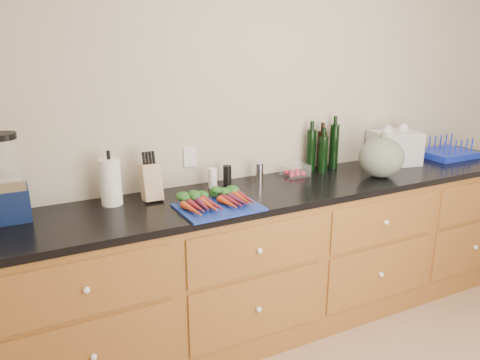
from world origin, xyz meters
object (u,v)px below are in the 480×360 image
cutting_board (219,207)px  dish_rack (447,152)px  squash (381,157)px  knife_block (151,182)px  blender_appliance (8,183)px  paper_towel (111,182)px  carrots (215,200)px  tomato_box (295,170)px

cutting_board → dish_rack: dish_rack is taller
squash → knife_block: (-1.47, 0.24, -0.03)m
blender_appliance → cutting_board: bearing=-17.7°
knife_block → dish_rack: (2.31, -0.06, -0.06)m
paper_towel → knife_block: bearing=-5.3°
carrots → dish_rack: 2.04m
carrots → blender_appliance: (-0.99, 0.27, 0.16)m
blender_appliance → dish_rack: (3.02, -0.08, -0.16)m
cutting_board → paper_towel: bearing=147.2°
squash → carrots: bearing=-179.0°
knife_block → squash: bearing=-9.1°
paper_towel → dish_rack: paper_towel is taller
carrots → blender_appliance: size_ratio=0.87×
squash → blender_appliance: (-2.19, 0.25, 0.06)m
cutting_board → squash: bearing=3.1°
blender_appliance → tomato_box: size_ratio=2.69×
blender_appliance → knife_block: (0.71, -0.02, -0.09)m
tomato_box → squash: bearing=-28.4°
cutting_board → squash: 1.20m
squash → tomato_box: size_ratio=1.77×
tomato_box → knife_block: bearing=-178.3°
carrots → dish_rack: bearing=5.5°
blender_appliance → carrots: bearing=-15.4°
carrots → squash: 1.20m
squash → blender_appliance: blender_appliance is taller
blender_appliance → squash: bearing=-6.6°
blender_appliance → tomato_box: 1.70m
cutting_board → blender_appliance: size_ratio=0.97×
blender_appliance → tomato_box: blender_appliance is taller
cutting_board → blender_appliance: bearing=162.3°
blender_appliance → dish_rack: 3.03m
carrots → paper_towel: 0.58m
carrots → knife_block: bearing=137.5°
cutting_board → carrots: 0.05m
cutting_board → tomato_box: 0.78m
cutting_board → paper_towel: (-0.50, 0.32, 0.12)m
tomato_box → dish_rack: dish_rack is taller
cutting_board → squash: (1.19, 0.06, 0.13)m
squash → blender_appliance: 2.20m
cutting_board → carrots: size_ratio=1.11×
paper_towel → tomato_box: 1.20m
carrots → squash: bearing=1.0°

